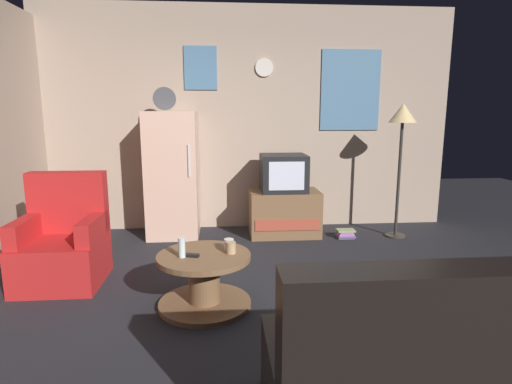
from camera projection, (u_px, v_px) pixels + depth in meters
name	position (u px, v px, depth m)	size (l,w,h in m)	color
ground_plane	(268.00, 310.00, 3.21)	(12.00, 12.00, 0.00)	#232328
wall_with_art	(249.00, 119.00, 5.35)	(5.20, 0.12, 2.78)	tan
fridge	(173.00, 174.00, 5.03)	(0.60, 0.62, 1.77)	beige
tv_stand	(284.00, 213.00, 5.13)	(0.84, 0.53, 0.55)	brown
crt_tv	(283.00, 173.00, 5.03)	(0.54, 0.51, 0.44)	black
standing_lamp	(402.00, 124.00, 4.85)	(0.32, 0.32, 1.59)	#332D28
coffee_table	(204.00, 280.00, 3.24)	(0.72, 0.72, 0.42)	brown
wine_glass	(182.00, 248.00, 3.12)	(0.05, 0.05, 0.15)	silver
mug_ceramic_white	(229.00, 244.00, 3.30)	(0.08, 0.08, 0.09)	silver
mug_ceramic_tan	(231.00, 248.00, 3.22)	(0.08, 0.08, 0.09)	tan
remote_control	(189.00, 255.00, 3.15)	(0.15, 0.04, 0.02)	black
armchair	(63.00, 245.00, 3.71)	(0.68, 0.68, 0.96)	red
couch	(454.00, 373.00, 1.93)	(1.70, 0.80, 0.92)	black
book_stack	(345.00, 234.00, 5.04)	(0.21, 0.18, 0.10)	slate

